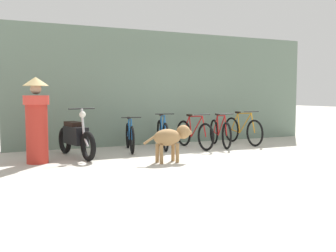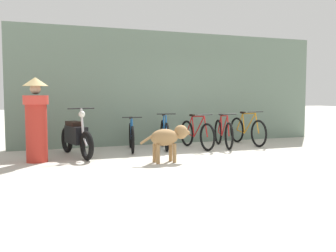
{
  "view_description": "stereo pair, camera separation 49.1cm",
  "coord_description": "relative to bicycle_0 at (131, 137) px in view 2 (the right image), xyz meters",
  "views": [
    {
      "loc": [
        -4.7,
        -7.02,
        1.36
      ],
      "look_at": [
        -1.02,
        0.96,
        0.65
      ],
      "focal_mm": 42.0,
      "sensor_mm": 36.0,
      "label": 1
    },
    {
      "loc": [
        -4.25,
        -7.21,
        1.36
      ],
      "look_at": [
        -1.02,
        0.96,
        0.65
      ],
      "focal_mm": 42.0,
      "sensor_mm": 36.0,
      "label": 2
    }
  ],
  "objects": [
    {
      "name": "person_in_robes",
      "position": [
        -2.22,
        -0.83,
        0.55
      ],
      "size": [
        0.7,
        0.7,
        1.7
      ],
      "rotation": [
        0.0,
        0.0,
        2.49
      ],
      "color": "#B72D23",
      "rests_on": "ground"
    },
    {
      "name": "shop_wall_back",
      "position": [
        1.6,
        1.05,
        1.19
      ],
      "size": [
        8.88,
        0.2,
        3.06
      ],
      "color": "slate",
      "rests_on": "ground"
    },
    {
      "name": "bicycle_0",
      "position": [
        0.0,
        0.0,
        0.0
      ],
      "size": [
        0.52,
        1.61,
        0.84
      ],
      "rotation": [
        0.0,
        0.0,
        -1.8
      ],
      "color": "black",
      "rests_on": "ground"
    },
    {
      "name": "bicycle_1",
      "position": [
        0.86,
        0.01,
        0.02
      ],
      "size": [
        0.55,
        1.61,
        0.9
      ],
      "rotation": [
        0.0,
        0.0,
        -1.83
      ],
      "color": "black",
      "rests_on": "ground"
    },
    {
      "name": "stray_dog",
      "position": [
        0.24,
        -1.83,
        0.16
      ],
      "size": [
        1.09,
        0.37,
        0.74
      ],
      "rotation": [
        0.0,
        0.0,
        0.05
      ],
      "color": "#997247",
      "rests_on": "ground"
    },
    {
      "name": "bicycle_4",
      "position": [
        3.24,
        -0.05,
        0.03
      ],
      "size": [
        0.46,
        1.8,
        0.92
      ],
      "rotation": [
        0.0,
        0.0,
        -1.59
      ],
      "color": "black",
      "rests_on": "ground"
    },
    {
      "name": "bicycle_2",
      "position": [
        1.63,
        -0.23,
        0.02
      ],
      "size": [
        0.46,
        1.7,
        0.88
      ],
      "rotation": [
        0.0,
        0.0,
        -1.49
      ],
      "color": "black",
      "rests_on": "ground"
    },
    {
      "name": "ground_plane",
      "position": [
        1.6,
        -1.88,
        -0.34
      ],
      "size": [
        60.0,
        60.0,
        0.0
      ],
      "primitive_type": "plane",
      "color": "#B7B2A5"
    },
    {
      "name": "motorcycle",
      "position": [
        -1.37,
        -0.4,
        0.08
      ],
      "size": [
        0.58,
        1.89,
        1.08
      ],
      "rotation": [
        0.0,
        0.0,
        -1.39
      ],
      "color": "black",
      "rests_on": "ground"
    },
    {
      "name": "bicycle_3",
      "position": [
        2.4,
        -0.23,
        0.02
      ],
      "size": [
        0.56,
        1.7,
        0.88
      ],
      "rotation": [
        0.0,
        0.0,
        -1.82
      ],
      "color": "black",
      "rests_on": "ground"
    }
  ]
}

